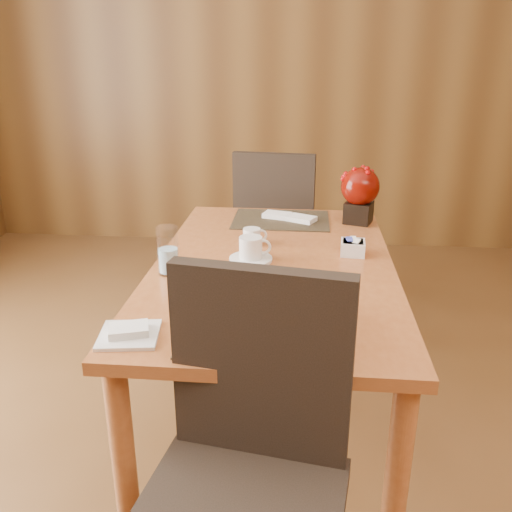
# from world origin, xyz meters

# --- Properties ---
(back_wall) EXTENTS (5.00, 0.02, 2.80)m
(back_wall) POSITION_xyz_m (0.00, 3.00, 1.40)
(back_wall) COLOR brown
(back_wall) RESTS_ON ground
(dining_table) EXTENTS (0.90, 1.50, 0.75)m
(dining_table) POSITION_xyz_m (0.00, 0.60, 0.65)
(dining_table) COLOR #AB5E2F
(dining_table) RESTS_ON ground
(placemat_near) EXTENTS (0.45, 0.33, 0.01)m
(placemat_near) POSITION_xyz_m (0.00, 0.05, 0.75)
(placemat_near) COLOR black
(placemat_near) RESTS_ON dining_table
(placemat_far) EXTENTS (0.45, 0.33, 0.01)m
(placemat_far) POSITION_xyz_m (0.00, 1.15, 0.75)
(placemat_far) COLOR black
(placemat_far) RESTS_ON dining_table
(soup_setting) EXTENTS (0.35, 0.35, 0.12)m
(soup_setting) POSITION_xyz_m (0.00, 0.09, 0.81)
(soup_setting) COLOR white
(soup_setting) RESTS_ON dining_table
(coffee_cup) EXTENTS (0.17, 0.17, 0.09)m
(coffee_cup) POSITION_xyz_m (-0.09, 0.62, 0.79)
(coffee_cup) COLOR white
(coffee_cup) RESTS_ON dining_table
(water_glass) EXTENTS (0.10, 0.10, 0.18)m
(water_glass) POSITION_xyz_m (-0.37, 0.46, 0.84)
(water_glass) COLOR white
(water_glass) RESTS_ON dining_table
(creamer_jug) EXTENTS (0.11, 0.11, 0.07)m
(creamer_jug) POSITION_xyz_m (-0.10, 0.80, 0.78)
(creamer_jug) COLOR white
(creamer_jug) RESTS_ON dining_table
(sugar_caddy) EXTENTS (0.10, 0.10, 0.06)m
(sugar_caddy) POSITION_xyz_m (0.30, 0.72, 0.78)
(sugar_caddy) COLOR white
(sugar_caddy) RESTS_ON dining_table
(berry_decor) EXTENTS (0.18, 0.18, 0.26)m
(berry_decor) POSITION_xyz_m (0.36, 1.15, 0.90)
(berry_decor) COLOR black
(berry_decor) RESTS_ON dining_table
(napkins_far) EXTENTS (0.27, 0.18, 0.02)m
(napkins_far) POSITION_xyz_m (0.05, 1.15, 0.77)
(napkins_far) COLOR white
(napkins_far) RESTS_ON dining_table
(bread_plate) EXTENTS (0.18, 0.18, 0.01)m
(bread_plate) POSITION_xyz_m (-0.37, -0.00, 0.76)
(bread_plate) COLOR white
(bread_plate) RESTS_ON dining_table
(near_chair) EXTENTS (0.55, 0.55, 1.03)m
(near_chair) POSITION_xyz_m (-0.01, -0.27, 0.58)
(near_chair) COLOR black
(near_chair) RESTS_ON ground
(far_chair) EXTENTS (0.51, 0.51, 1.00)m
(far_chair) POSITION_xyz_m (-0.05, 1.67, 0.56)
(far_chair) COLOR black
(far_chair) RESTS_ON ground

